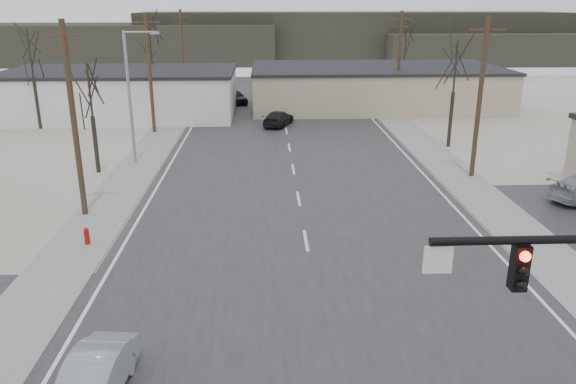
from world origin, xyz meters
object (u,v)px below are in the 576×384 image
fire_hydrant (87,236)px  sedan_crossing (92,380)px  car_far_b (235,97)px  car_far_a (278,118)px

fire_hydrant → sedan_crossing: bearing=-72.7°
car_far_b → sedan_crossing: bearing=-115.9°
fire_hydrant → car_far_b: (5.02, 38.28, 0.34)m
car_far_b → fire_hydrant: bearing=-121.5°
sedan_crossing → car_far_b: size_ratio=0.94×
car_far_a → car_far_b: car_far_b is taller
fire_hydrant → car_far_b: car_far_b is taller
sedan_crossing → car_far_a: 37.72m
fire_hydrant → car_far_a: 27.91m
fire_hydrant → sedan_crossing: sedan_crossing is taller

